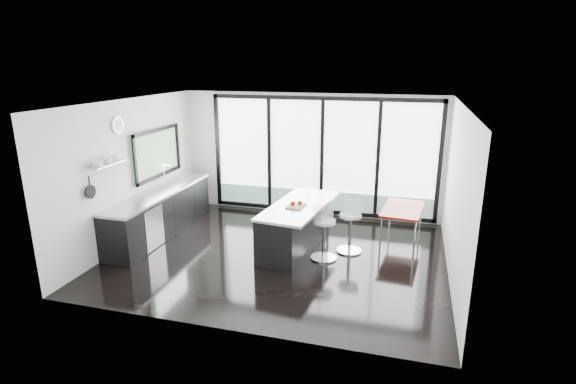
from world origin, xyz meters
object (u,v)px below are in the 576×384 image
(bar_stool_far, at_px, (350,233))
(red_table, at_px, (402,224))
(bar_stool_near, at_px, (324,239))
(island, at_px, (295,226))

(bar_stool_far, bearing_deg, red_table, 45.49)
(bar_stool_near, relative_size, red_table, 0.59)
(bar_stool_far, relative_size, red_table, 0.59)
(island, height_order, bar_stool_near, island)
(bar_stool_near, xyz_separation_m, red_table, (1.32, 1.29, -0.04))
(island, xyz_separation_m, bar_stool_near, (0.63, -0.35, -0.08))
(island, distance_m, bar_stool_near, 0.73)
(bar_stool_near, distance_m, red_table, 1.85)
(red_table, bearing_deg, bar_stool_near, -135.77)
(island, xyz_separation_m, bar_stool_far, (1.04, 0.09, -0.07))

